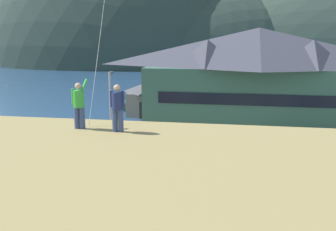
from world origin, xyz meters
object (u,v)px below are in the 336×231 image
(moored_boat_wharfside, at_px, (138,101))
(parked_car_mid_row_far, at_px, (84,173))
(storage_shed_waterside, at_px, (150,98))
(parked_car_front_row_silver, at_px, (286,159))
(person_companion, at_px, (117,107))
(parked_car_mid_row_center, at_px, (190,192))
(parked_car_lone_by_shed, at_px, (183,154))
(wharf_dock, at_px, (170,99))
(parked_car_mid_row_near, at_px, (108,151))
(parked_car_corner_spot, at_px, (2,171))
(person_kite_flyer, at_px, (79,104))
(parking_light_pole, at_px, (111,103))
(moored_boat_outer_mooring, at_px, (195,94))
(harbor_lodge, at_px, (257,75))
(parked_car_front_row_end, at_px, (34,141))

(moored_boat_wharfside, bearing_deg, parked_car_mid_row_far, -82.61)
(storage_shed_waterside, distance_m, parked_car_front_row_silver, 21.95)
(parked_car_mid_row_far, relative_size, person_companion, 2.46)
(parked_car_mid_row_center, bearing_deg, parked_car_lone_by_shed, 100.66)
(wharf_dock, distance_m, parked_car_mid_row_near, 27.89)
(parked_car_lone_by_shed, height_order, parked_car_corner_spot, same)
(wharf_dock, relative_size, person_kite_flyer, 8.24)
(wharf_dock, height_order, person_kite_flyer, person_kite_flyer)
(parked_car_mid_row_near, distance_m, person_kite_flyer, 13.90)
(parked_car_mid_row_far, relative_size, parking_light_pole, 0.68)
(moored_boat_wharfside, height_order, parked_car_mid_row_near, moored_boat_wharfside)
(moored_boat_outer_mooring, bearing_deg, parked_car_lone_by_shed, -85.81)
(moored_boat_wharfside, relative_size, parked_car_mid_row_near, 1.91)
(person_kite_flyer, bearing_deg, parked_car_lone_by_shed, 79.55)
(person_companion, bearing_deg, parking_light_pole, 109.06)
(parked_car_front_row_silver, bearing_deg, storage_shed_waterside, 127.18)
(moored_boat_outer_mooring, bearing_deg, storage_shed_waterside, -107.03)
(harbor_lodge, xyz_separation_m, wharf_dock, (-11.23, 13.06, -5.01))
(person_companion, bearing_deg, wharf_dock, 96.62)
(parked_car_front_row_end, bearing_deg, parking_light_pole, 27.70)
(parked_car_lone_by_shed, bearing_deg, parked_car_front_row_end, 173.43)
(parked_car_front_row_silver, bearing_deg, parked_car_mid_row_center, -131.18)
(person_companion, bearing_deg, moored_boat_wharfside, 103.04)
(wharf_dock, bearing_deg, parked_car_mid_row_far, -90.03)
(harbor_lodge, relative_size, person_companion, 13.72)
(parked_car_front_row_silver, height_order, person_kite_flyer, person_kite_flyer)
(parked_car_front_row_silver, height_order, person_companion, person_companion)
(harbor_lodge, xyz_separation_m, parking_light_pole, (-12.47, -10.18, -1.60))
(harbor_lodge, distance_m, wharf_dock, 17.94)
(parking_light_pole, bearing_deg, person_companion, -70.94)
(storage_shed_waterside, xyz_separation_m, parked_car_mid_row_near, (0.72, -17.72, -1.07))
(wharf_dock, relative_size, parked_car_lone_by_shed, 3.61)
(parked_car_front_row_silver, height_order, parking_light_pole, parking_light_pole)
(storage_shed_waterside, bearing_deg, moored_boat_outer_mooring, 72.97)
(parked_car_mid_row_center, bearing_deg, moored_boat_outer_mooring, 95.38)
(parked_car_front_row_end, bearing_deg, parked_car_corner_spot, -76.78)
(harbor_lodge, bearing_deg, wharf_dock, 130.69)
(parked_car_mid_row_center, bearing_deg, parked_car_corner_spot, 174.04)
(storage_shed_waterside, bearing_deg, parked_car_lone_by_shed, -70.43)
(moored_boat_outer_mooring, distance_m, parked_car_mid_row_near, 30.82)
(parked_car_corner_spot, bearing_deg, harbor_lodge, 50.67)
(storage_shed_waterside, xyz_separation_m, parked_car_mid_row_far, (0.72, -22.35, -1.07))
(parked_car_mid_row_center, xyz_separation_m, person_companion, (-2.02, -6.11, 5.72))
(moored_boat_outer_mooring, height_order, person_kite_flyer, person_kite_flyer)
(moored_boat_outer_mooring, height_order, parked_car_front_row_end, moored_boat_outer_mooring)
(harbor_lodge, bearing_deg, moored_boat_outer_mooring, 116.87)
(moored_boat_wharfside, bearing_deg, parked_car_mid_row_near, -81.18)
(moored_boat_outer_mooring, relative_size, parked_car_front_row_silver, 1.32)
(harbor_lodge, bearing_deg, person_companion, -103.48)
(parked_car_mid_row_far, xyz_separation_m, parking_light_pole, (-1.22, 9.27, 2.69))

